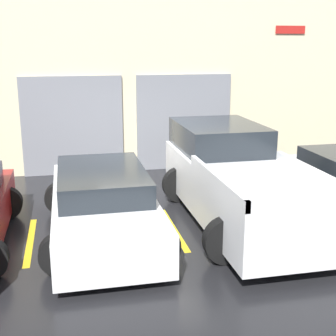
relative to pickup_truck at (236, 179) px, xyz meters
name	(u,v)px	position (x,y,z in m)	size (l,w,h in m)	color
ground_plane	(158,203)	(-1.34, 1.33, -0.85)	(28.00, 28.00, 0.00)	black
shophouse_building	(134,80)	(-1.35, 4.63, 1.67)	(16.27, 0.68, 5.10)	beige
pickup_truck	(236,179)	(0.00, 0.00, 0.00)	(2.44, 5.17, 1.80)	white
sedan_white	(103,204)	(-2.69, -0.23, -0.25)	(2.24, 4.56, 1.26)	white
parking_stripe_left	(30,241)	(-4.03, -0.25, -0.85)	(0.12, 2.20, 0.01)	gold
parking_stripe_centre	(174,229)	(-1.34, -0.25, -0.85)	(0.12, 2.20, 0.01)	gold
parking_stripe_right	(300,218)	(1.34, -0.25, -0.85)	(0.12, 2.20, 0.01)	gold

